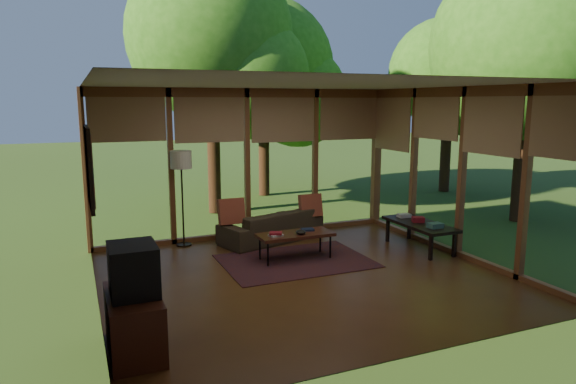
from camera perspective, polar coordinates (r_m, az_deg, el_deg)
name	(u,v)px	position (r m, az deg, el deg)	size (l,w,h in m)	color
floor	(304,277)	(7.41, 1.77, -9.44)	(5.50, 5.50, 0.00)	brown
ceiling	(305,84)	(6.99, 1.89, 11.93)	(5.50, 5.50, 0.00)	white
wall_left	(92,198)	(6.44, -21.00, -0.63)	(0.04, 5.00, 2.70)	beige
wall_front	(416,223)	(4.95, 13.99, -3.31)	(5.50, 0.04, 2.70)	beige
window_wall_back	(247,164)	(9.38, -4.56, 3.15)	(5.50, 0.12, 2.70)	brown
window_wall_right	(462,173)	(8.58, 18.77, 2.01)	(0.12, 5.00, 2.70)	brown
exterior_lawn	(418,175)	(18.20, 14.30, 1.89)	(40.00, 40.00, 0.00)	#33541F
tree_nw	(210,37)	(11.59, -8.63, 16.63)	(3.59, 3.59, 5.63)	#372114
tree_ne	(262,69)	(13.66, -2.90, 13.50)	(3.70, 3.70, 5.16)	#372114
tree_se	(526,46)	(11.53, 24.93, 14.52)	(3.76, 3.76, 5.44)	#372114
tree_far	(444,74)	(14.68, 16.96, 12.39)	(2.95, 2.95, 4.67)	#372114
rug	(296,261)	(8.10, 0.86, -7.66)	(2.27, 1.60, 0.01)	maroon
sofa	(271,226)	(9.20, -1.87, -3.77)	(1.89, 0.74, 0.55)	#3C2F1E
pillow_left	(231,212)	(8.85, -6.31, -2.21)	(0.44, 0.15, 0.44)	maroon
pillow_right	(310,206)	(9.37, 2.51, -1.56)	(0.41, 0.14, 0.41)	maroon
ct_book_lower	(276,235)	(7.92, -1.37, -4.82)	(0.20, 0.15, 0.03)	#BEB4AC
ct_book_upper	(276,233)	(7.91, -1.37, -4.60)	(0.19, 0.14, 0.03)	maroon
ct_book_side	(308,230)	(8.26, 2.18, -4.19)	(0.20, 0.15, 0.03)	#161E32
ct_bowl	(301,232)	(8.02, 1.43, -4.47)	(0.16, 0.16, 0.07)	black
media_cabinet	(134,323)	(5.47, -16.74, -13.74)	(0.50, 1.00, 0.60)	#4C2014
television	(133,270)	(5.28, -16.82, -8.25)	(0.45, 0.55, 0.50)	black
console_book_a	(435,225)	(8.62, 16.06, -3.60)	(0.22, 0.16, 0.08)	#376157
console_book_b	(418,219)	(8.96, 14.26, -2.97)	(0.19, 0.14, 0.09)	maroon
console_book_c	(404,216)	(9.28, 12.77, -2.56)	(0.22, 0.16, 0.06)	#BEB4AC
floor_lamp	(181,165)	(8.87, -11.78, 2.94)	(0.36, 0.36, 1.65)	black
coffee_table	(295,235)	(8.10, 0.81, -4.82)	(1.20, 0.50, 0.43)	#4C2014
side_console	(420,225)	(8.95, 14.43, -3.59)	(0.60, 1.40, 0.46)	black
wall_painting	(89,167)	(7.80, -21.20, 2.59)	(0.06, 1.35, 1.15)	black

